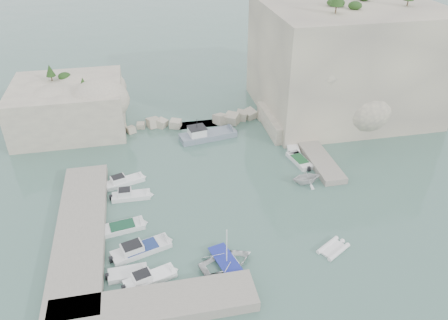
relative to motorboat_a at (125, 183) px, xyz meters
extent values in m
plane|color=#4B7165|center=(12.37, -7.79, 0.00)|extent=(400.00, 400.00, 0.00)
cube|color=beige|center=(35.37, 15.21, 8.50)|extent=(26.00, 22.00, 17.00)
cube|color=beige|center=(25.37, 10.21, 1.25)|extent=(8.00, 10.00, 2.50)
cube|color=beige|center=(-7.63, 17.21, 3.50)|extent=(16.00, 14.00, 7.00)
cube|color=#9E9689|center=(-4.63, -8.79, 0.55)|extent=(5.00, 24.00, 1.10)
cube|color=#9E9689|center=(2.37, -20.29, 0.55)|extent=(18.00, 4.00, 1.10)
cube|color=#9E9689|center=(25.87, 2.21, 0.40)|extent=(3.00, 16.00, 0.80)
cube|color=beige|center=(11.37, 14.21, 0.70)|extent=(28.00, 3.00, 1.40)
imported|color=white|center=(9.64, -16.28, 0.00)|extent=(6.30, 5.18, 1.14)
imported|color=silver|center=(22.32, -4.49, 0.00)|extent=(4.00, 3.52, 1.98)
imported|color=silver|center=(23.75, 7.13, 0.00)|extent=(4.11, 2.04, 1.52)
cylinder|color=white|center=(9.64, -16.28, 2.67)|extent=(0.10, 0.10, 4.20)
cone|color=#1E4219|center=(-9.63, 19.21, 8.62)|extent=(1.40, 1.40, 1.75)
cone|color=#1E4219|center=(-4.63, 14.21, 8.30)|extent=(1.12, 1.12, 1.40)
camera|label=1|loc=(3.13, -46.55, 31.38)|focal=35.00mm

